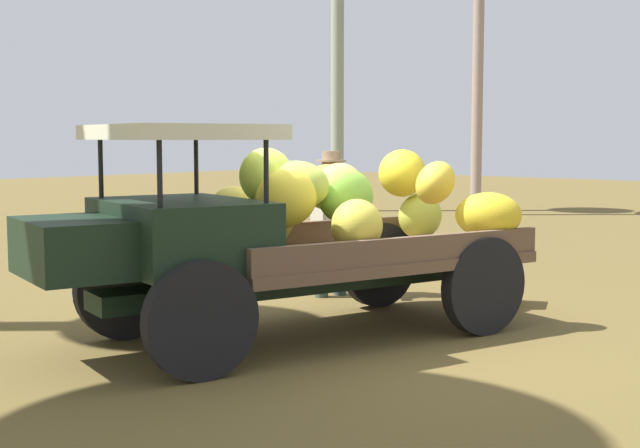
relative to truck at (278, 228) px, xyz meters
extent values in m
plane|color=brown|center=(-0.49, 0.33, -0.99)|extent=(60.00, 60.00, 0.00)
cube|color=black|center=(-0.28, 0.13, -0.49)|extent=(3.96, 1.56, 0.16)
cylinder|color=black|center=(1.34, 0.49, -0.54)|extent=(0.90, 0.39, 0.90)
cylinder|color=black|center=(0.89, -1.05, -0.54)|extent=(0.90, 0.39, 0.90)
cylinder|color=black|center=(-1.34, 1.29, -0.54)|extent=(0.90, 0.39, 0.90)
cylinder|color=black|center=(-1.80, -0.25, -0.54)|extent=(0.90, 0.39, 0.90)
cube|color=brown|center=(-0.71, 0.26, -0.31)|extent=(3.37, 2.50, 0.10)
cube|color=brown|center=(-0.48, 1.03, -0.15)|extent=(2.90, 0.93, 0.22)
cube|color=brown|center=(-0.94, -0.51, -0.15)|extent=(2.90, 0.93, 0.22)
cube|color=black|center=(0.92, -0.22, 0.01)|extent=(1.49, 1.77, 0.55)
cube|color=black|center=(1.78, -0.48, -0.04)|extent=(0.97, 1.22, 0.44)
cylinder|color=black|center=(1.53, 0.27, 0.56)|extent=(0.04, 0.04, 0.55)
cylinder|color=black|center=(1.16, -0.97, 0.56)|extent=(0.04, 0.04, 0.55)
cylinder|color=black|center=(0.68, 0.52, 0.56)|extent=(0.04, 0.04, 0.55)
cylinder|color=black|center=(0.32, -0.72, 0.56)|extent=(0.04, 0.04, 0.55)
cube|color=beige|center=(0.92, -0.22, 0.84)|extent=(1.60, 1.80, 0.12)
ellipsoid|color=#81C038|center=(-0.61, 0.26, 0.26)|extent=(0.66, 0.47, 0.54)
ellipsoid|color=gold|center=(-0.30, -0.44, 0.06)|extent=(0.73, 0.59, 0.46)
ellipsoid|color=gold|center=(-1.63, 1.16, 0.07)|extent=(0.80, 0.82, 0.55)
ellipsoid|color=gold|center=(-0.44, -0.32, 0.30)|extent=(0.75, 0.77, 0.60)
ellipsoid|color=gold|center=(-0.64, 0.17, 0.35)|extent=(0.57, 0.60, 0.46)
ellipsoid|color=gold|center=(0.00, -0.55, 0.14)|extent=(0.77, 0.72, 0.57)
ellipsoid|color=gold|center=(-1.99, 0.14, -0.02)|extent=(0.58, 0.56, 0.53)
ellipsoid|color=gold|center=(-0.26, 0.68, 0.05)|extent=(0.68, 0.64, 0.51)
ellipsoid|color=yellow|center=(-1.80, 0.05, 0.43)|extent=(0.56, 0.55, 0.51)
ellipsoid|color=gold|center=(0.01, -0.12, 0.06)|extent=(0.70, 0.66, 0.48)
ellipsoid|color=#B4CE43|center=(0.06, -0.08, 0.46)|extent=(0.64, 0.62, 0.57)
ellipsoid|color=#96B430|center=(-1.00, -0.30, 0.31)|extent=(0.63, 0.67, 0.58)
ellipsoid|color=yellow|center=(-1.43, 0.69, 0.37)|extent=(0.73, 0.70, 0.54)
ellipsoid|color=#A8D137|center=(0.08, -0.14, 0.03)|extent=(0.72, 0.64, 0.53)
ellipsoid|color=#A6BA40|center=(-0.09, 0.12, 0.38)|extent=(0.81, 0.81, 0.59)
ellipsoid|color=yellow|center=(0.11, 0.20, 0.28)|extent=(0.67, 0.60, 0.59)
cylinder|color=#344B44|center=(-2.06, -0.99, -0.59)|extent=(0.15, 0.15, 0.80)
cylinder|color=#344B44|center=(-1.81, -1.05, -0.59)|extent=(0.15, 0.15, 0.80)
cube|color=#BEB69D|center=(-1.93, -1.02, 0.09)|extent=(0.44, 0.32, 0.55)
cylinder|color=#BEB69D|center=(-2.01, -0.90, 0.17)|extent=(0.26, 0.40, 0.10)
cylinder|color=#BEB69D|center=(-1.81, -0.95, 0.17)|extent=(0.38, 0.33, 0.10)
sphere|color=#A27655|center=(-1.93, -1.02, 0.47)|extent=(0.22, 0.22, 0.22)
cylinder|color=#8D7256|center=(-1.93, -1.02, 0.54)|extent=(0.34, 0.34, 0.02)
cylinder|color=#8D7256|center=(-1.93, -1.02, 0.60)|extent=(0.20, 0.20, 0.10)
cube|color=olive|center=(-2.66, 0.61, -0.75)|extent=(0.63, 0.65, 0.47)
cylinder|color=gray|center=(-10.86, -8.34, 3.02)|extent=(0.31, 0.31, 8.02)
cylinder|color=gray|center=(-12.10, -5.21, 2.20)|extent=(0.25, 0.25, 6.38)
camera|label=1|loc=(5.57, 5.29, 0.80)|focal=49.29mm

